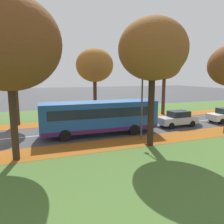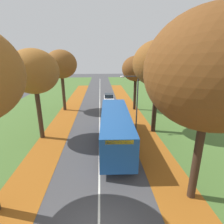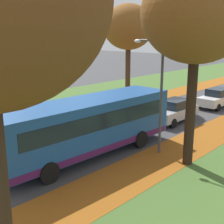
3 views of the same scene
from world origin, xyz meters
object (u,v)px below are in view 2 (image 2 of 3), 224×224
tree_left_near (34,72)px  car_silver_lead (109,109)px  bus (115,127)px  tree_right_near (158,64)px  car_white_following (109,98)px  streetlamp_right (134,97)px  tree_left_mid (61,65)px  tree_right_nearest (211,71)px  tree_right_mid (136,69)px

tree_left_near → car_silver_lead: (7.06, 6.87, -5.63)m
bus → car_silver_lead: (-0.15, 8.65, -0.89)m
tree_right_near → car_white_following: (-4.25, 12.44, -6.26)m
tree_left_near → streetlamp_right: 9.85m
tree_left_mid → streetlamp_right: 12.67m
tree_right_nearest → streetlamp_right: size_ratio=1.65×
streetlamp_right → car_silver_lead: size_ratio=1.43×
streetlamp_right → tree_right_nearest: bearing=-80.3°
tree_right_nearest → tree_right_mid: (0.01, 17.72, -1.03)m
tree_left_near → car_silver_lead: bearing=44.2°
tree_left_mid → tree_right_near: bearing=-37.8°
tree_left_near → tree_right_nearest: bearing=-37.6°
tree_left_near → bus: 8.81m
tree_left_mid → car_white_following: bearing=28.6°
tree_right_nearest → streetlamp_right: (-1.66, 9.65, -3.37)m
bus → car_white_following: 15.12m
streetlamp_right → car_white_following: 12.71m
tree_left_near → tree_right_near: 11.63m
car_white_following → tree_left_mid: bearing=-151.4°
tree_left_near → car_white_following: tree_left_near is taller
bus → tree_right_nearest: bearing=-60.3°
tree_left_mid → car_white_following: size_ratio=2.06×
tree_right_mid → streetlamp_right: (-1.67, -8.07, -2.34)m
car_white_following → tree_left_near: bearing=-118.8°
car_silver_lead → tree_right_mid: bearing=30.0°
tree_right_mid → streetlamp_right: 8.57m
tree_left_near → car_silver_lead: size_ratio=2.02×
tree_left_near → tree_right_nearest: size_ratio=0.86×
tree_right_nearest → car_silver_lead: (-4.00, 15.40, -6.29)m
tree_right_mid → bus: size_ratio=0.76×
tree_right_nearest → tree_right_near: (0.52, 9.41, -0.04)m
tree_left_near → car_silver_lead: tree_left_near is taller
tree_left_near → tree_left_mid: 9.56m
tree_left_mid → bus: tree_left_mid is taller
tree_right_mid → car_white_following: bearing=132.2°
tree_left_mid → tree_right_nearest: size_ratio=0.88×
tree_left_mid → streetlamp_right: bearing=-43.2°
tree_right_near → car_silver_lead: bearing=127.1°
bus → tree_right_mid: bearing=70.6°
tree_left_mid → tree_right_near: size_ratio=0.94×
tree_left_near → bus: size_ratio=0.81×
tree_right_near → streetlamp_right: size_ratio=1.56×
tree_right_nearest → tree_right_near: size_ratio=1.06×
tree_right_nearest → car_white_following: (-3.73, 21.85, -6.29)m
tree_right_nearest → tree_right_mid: size_ratio=1.25×
tree_left_near → car_white_following: size_ratio=2.00×
tree_right_near → car_white_following: size_ratio=2.20×
tree_right_near → bus: size_ratio=0.89×
tree_right_nearest → tree_right_near: bearing=86.8°
tree_right_mid → car_white_following: 7.66m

